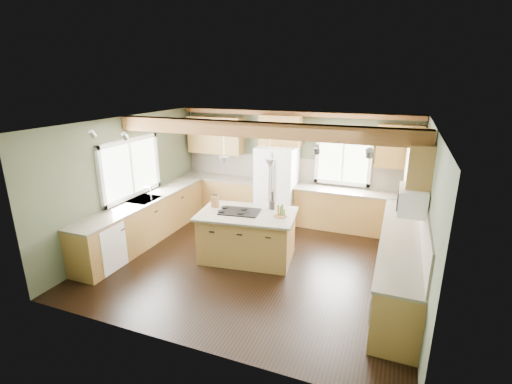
% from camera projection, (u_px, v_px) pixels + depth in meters
% --- Properties ---
extents(floor, '(5.60, 5.60, 0.00)m').
position_uv_depth(floor, '(256.00, 261.00, 7.02)').
color(floor, black).
rests_on(floor, ground).
extents(ceiling, '(5.60, 5.60, 0.00)m').
position_uv_depth(ceiling, '(256.00, 123.00, 6.25)').
color(ceiling, silver).
rests_on(ceiling, wall_back).
extents(wall_back, '(5.60, 0.00, 5.60)m').
position_uv_depth(wall_back, '(294.00, 166.00, 8.86)').
color(wall_back, '#414934').
rests_on(wall_back, ground).
extents(wall_left, '(0.00, 5.00, 5.00)m').
position_uv_depth(wall_left, '(129.00, 180.00, 7.61)').
color(wall_left, '#414934').
rests_on(wall_left, ground).
extents(wall_right, '(0.00, 5.00, 5.00)m').
position_uv_depth(wall_right, '(426.00, 216.00, 5.66)').
color(wall_right, '#414934').
rests_on(wall_right, ground).
extents(ceiling_beam, '(5.55, 0.26, 0.26)m').
position_uv_depth(ceiling_beam, '(257.00, 130.00, 6.35)').
color(ceiling_beam, brown).
rests_on(ceiling_beam, ceiling).
extents(soffit_trim, '(5.55, 0.20, 0.10)m').
position_uv_depth(soffit_trim, '(294.00, 114.00, 8.40)').
color(soffit_trim, brown).
rests_on(soffit_trim, ceiling).
extents(backsplash_back, '(5.58, 0.03, 0.58)m').
position_uv_depth(backsplash_back, '(294.00, 170.00, 8.87)').
color(backsplash_back, brown).
rests_on(backsplash_back, wall_back).
extents(backsplash_right, '(0.03, 3.70, 0.58)m').
position_uv_depth(backsplash_right, '(424.00, 221.00, 5.74)').
color(backsplash_right, brown).
rests_on(backsplash_right, wall_right).
extents(base_cab_back_left, '(2.02, 0.60, 0.88)m').
position_uv_depth(base_cab_back_left, '(222.00, 195.00, 9.47)').
color(base_cab_back_left, brown).
rests_on(base_cab_back_left, floor).
extents(counter_back_left, '(2.06, 0.64, 0.04)m').
position_uv_depth(counter_back_left, '(222.00, 178.00, 9.33)').
color(counter_back_left, '#474034').
rests_on(counter_back_left, base_cab_back_left).
extents(base_cab_back_right, '(2.62, 0.60, 0.88)m').
position_uv_depth(base_cab_back_right, '(353.00, 212.00, 8.33)').
color(base_cab_back_right, brown).
rests_on(base_cab_back_right, floor).
extents(counter_back_right, '(2.66, 0.64, 0.04)m').
position_uv_depth(counter_back_right, '(355.00, 192.00, 8.19)').
color(counter_back_right, '#474034').
rests_on(counter_back_right, base_cab_back_right).
extents(base_cab_left, '(0.60, 3.70, 0.88)m').
position_uv_depth(base_cab_left, '(146.00, 220.00, 7.81)').
color(base_cab_left, brown).
rests_on(base_cab_left, floor).
extents(counter_left, '(0.64, 3.74, 0.04)m').
position_uv_depth(counter_left, '(144.00, 200.00, 7.67)').
color(counter_left, '#474034').
rests_on(counter_left, base_cab_left).
extents(base_cab_right, '(0.60, 3.70, 0.88)m').
position_uv_depth(base_cab_right, '(399.00, 262.00, 6.07)').
color(base_cab_right, brown).
rests_on(base_cab_right, floor).
extents(counter_right, '(0.64, 3.74, 0.04)m').
position_uv_depth(counter_right, '(402.00, 236.00, 5.93)').
color(counter_right, '#474034').
rests_on(counter_right, base_cab_right).
extents(upper_cab_back_left, '(1.40, 0.35, 0.90)m').
position_uv_depth(upper_cab_back_left, '(215.00, 135.00, 9.20)').
color(upper_cab_back_left, brown).
rests_on(upper_cab_back_left, wall_back).
extents(upper_cab_over_fridge, '(0.96, 0.35, 0.70)m').
position_uv_depth(upper_cab_over_fridge, '(280.00, 130.00, 8.55)').
color(upper_cab_over_fridge, brown).
rests_on(upper_cab_over_fridge, wall_back).
extents(upper_cab_right, '(0.35, 2.20, 0.90)m').
position_uv_depth(upper_cab_right, '(418.00, 162.00, 6.33)').
color(upper_cab_right, brown).
rests_on(upper_cab_right, wall_right).
extents(upper_cab_back_corner, '(0.90, 0.35, 0.90)m').
position_uv_depth(upper_cab_back_corner, '(399.00, 146.00, 7.71)').
color(upper_cab_back_corner, brown).
rests_on(upper_cab_back_corner, wall_back).
extents(window_left, '(0.04, 1.60, 1.05)m').
position_uv_depth(window_left, '(130.00, 168.00, 7.57)').
color(window_left, white).
rests_on(window_left, wall_left).
extents(window_back, '(1.10, 0.04, 1.00)m').
position_uv_depth(window_back, '(343.00, 160.00, 8.36)').
color(window_back, white).
rests_on(window_back, wall_back).
extents(sink, '(0.50, 0.65, 0.03)m').
position_uv_depth(sink, '(144.00, 200.00, 7.67)').
color(sink, '#262628').
rests_on(sink, counter_left).
extents(faucet, '(0.02, 0.02, 0.28)m').
position_uv_depth(faucet, '(151.00, 194.00, 7.56)').
color(faucet, '#B2B2B7').
rests_on(faucet, sink).
extents(dishwasher, '(0.60, 0.60, 0.84)m').
position_uv_depth(dishwasher, '(101.00, 246.00, 6.65)').
color(dishwasher, white).
rests_on(dishwasher, floor).
extents(oven, '(0.60, 0.72, 0.84)m').
position_uv_depth(oven, '(396.00, 306.00, 4.92)').
color(oven, white).
rests_on(oven, floor).
extents(microwave, '(0.40, 0.70, 0.38)m').
position_uv_depth(microwave, '(413.00, 200.00, 5.62)').
color(microwave, white).
rests_on(microwave, wall_right).
extents(pendant_left, '(0.18, 0.18, 0.16)m').
position_uv_depth(pendant_left, '(224.00, 161.00, 6.70)').
color(pendant_left, '#B2B2B7').
rests_on(pendant_left, ceiling).
extents(pendant_right, '(0.18, 0.18, 0.16)m').
position_uv_depth(pendant_right, '(270.00, 164.00, 6.51)').
color(pendant_right, '#B2B2B7').
rests_on(pendant_right, ceiling).
extents(refrigerator, '(0.90, 0.74, 1.80)m').
position_uv_depth(refrigerator, '(277.00, 185.00, 8.74)').
color(refrigerator, white).
rests_on(refrigerator, floor).
extents(island, '(1.80, 1.24, 0.88)m').
position_uv_depth(island, '(247.00, 236.00, 7.03)').
color(island, brown).
rests_on(island, floor).
extents(island_top, '(1.93, 1.37, 0.04)m').
position_uv_depth(island_top, '(247.00, 214.00, 6.89)').
color(island_top, '#474034').
rests_on(island_top, island).
extents(cooktop, '(0.79, 0.58, 0.02)m').
position_uv_depth(cooktop, '(240.00, 212.00, 6.92)').
color(cooktop, black).
rests_on(cooktop, island_top).
extents(knife_block, '(0.14, 0.10, 0.22)m').
position_uv_depth(knife_block, '(215.00, 202.00, 7.16)').
color(knife_block, brown).
rests_on(knife_block, island_top).
extents(utensil_crock, '(0.15, 0.15, 0.15)m').
position_uv_depth(utensil_crock, '(272.00, 205.00, 7.07)').
color(utensil_crock, '#3D3531').
rests_on(utensil_crock, island_top).
extents(bottle_tray, '(0.32, 0.32, 0.23)m').
position_uv_depth(bottle_tray, '(280.00, 210.00, 6.69)').
color(bottle_tray, brown).
rests_on(bottle_tray, island_top).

